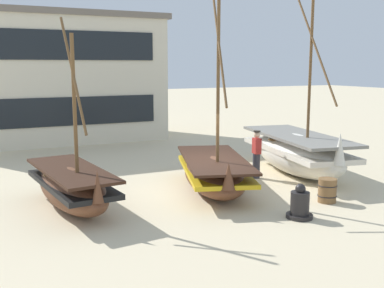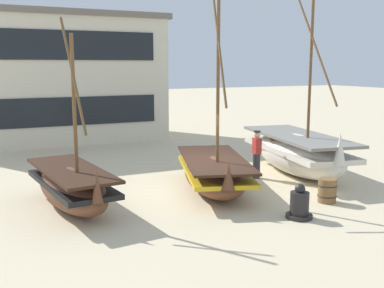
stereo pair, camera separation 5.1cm
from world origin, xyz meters
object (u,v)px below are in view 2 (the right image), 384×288
at_px(fisherman_by_hull, 257,155).
at_px(wooden_barrel, 327,191).
at_px(fishing_boat_far_right, 214,172).
at_px(capstan_winch, 299,205).
at_px(harbor_building_main, 56,77).
at_px(fishing_boat_centre_large, 298,152).
at_px(fishing_boat_near_left, 72,186).

distance_m(fisherman_by_hull, wooden_barrel, 3.42).
bearing_deg(fishing_boat_far_right, capstan_winch, -78.27).
xyz_separation_m(fisherman_by_hull, harbor_building_main, (-4.64, 11.96, 2.46)).
xyz_separation_m(fishing_boat_far_right, fisherman_by_hull, (2.15, 0.82, 0.24)).
relative_size(fishing_boat_far_right, fisherman_by_hull, 3.86).
distance_m(fishing_boat_centre_large, fisherman_by_hull, 1.73).
height_order(fisherman_by_hull, capstan_winch, fisherman_by_hull).
xyz_separation_m(fishing_boat_near_left, fisherman_by_hull, (6.57, 0.76, 0.20)).
bearing_deg(capstan_winch, fishing_boat_far_right, 101.73).
bearing_deg(fishing_boat_centre_large, fisherman_by_hull, 176.91).
bearing_deg(fisherman_by_hull, harbor_building_main, 111.19).
height_order(capstan_winch, wooden_barrel, capstan_winch).
height_order(fishing_boat_far_right, fisherman_by_hull, fishing_boat_far_right).
bearing_deg(fishing_boat_centre_large, harbor_building_main, 117.81).
xyz_separation_m(fishing_boat_far_right, capstan_winch, (0.69, -3.34, -0.25)).
height_order(wooden_barrel, harbor_building_main, harbor_building_main).
bearing_deg(harbor_building_main, fisherman_by_hull, -68.81).
relative_size(fishing_boat_far_right, wooden_barrel, 9.29).
distance_m(fishing_boat_near_left, fishing_boat_centre_large, 8.32).
relative_size(fishing_boat_near_left, fisherman_by_hull, 3.08).
height_order(fisherman_by_hull, harbor_building_main, harbor_building_main).
bearing_deg(capstan_winch, fishing_boat_near_left, 146.37).
distance_m(fishing_boat_near_left, fisherman_by_hull, 6.62).
relative_size(fishing_boat_far_right, harbor_building_main, 0.59).
bearing_deg(fishing_boat_near_left, capstan_winch, -33.63).
distance_m(fishing_boat_near_left, harbor_building_main, 13.13).
bearing_deg(wooden_barrel, fisherman_by_hull, 93.07).
distance_m(fishing_boat_near_left, fishing_boat_far_right, 4.43).
xyz_separation_m(fishing_boat_near_left, fishing_boat_centre_large, (8.29, 0.66, 0.17)).
xyz_separation_m(fishing_boat_near_left, capstan_winch, (5.12, -3.41, -0.28)).
height_order(fishing_boat_far_right, wooden_barrel, fishing_boat_far_right).
distance_m(fishing_boat_centre_large, capstan_winch, 5.18).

